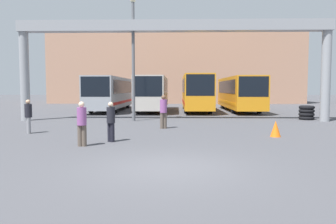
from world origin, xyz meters
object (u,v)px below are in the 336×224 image
(pedestrian_mid_right, at_px, (111,121))
(pedestrian_far_center, at_px, (28,116))
(bus_slot_0, at_px, (111,92))
(bus_slot_2, at_px, (196,91))
(pedestrian_near_right, at_px, (82,123))
(tire_stack, at_px, (307,113))
(traffic_cone, at_px, (276,129))
(lamp_post, at_px, (133,54))
(bus_slot_1, at_px, (153,92))
(pedestrian_mid_left, at_px, (163,111))
(bus_slot_3, at_px, (239,92))

(pedestrian_mid_right, bearing_deg, pedestrian_far_center, -173.76)
(bus_slot_0, distance_m, bus_slot_2, 8.19)
(pedestrian_near_right, distance_m, tire_stack, 16.37)
(traffic_cone, bearing_deg, bus_slot_0, 122.25)
(pedestrian_mid_right, distance_m, lamp_post, 9.26)
(tire_stack, bearing_deg, lamp_post, -174.52)
(bus_slot_2, distance_m, lamp_post, 11.06)
(bus_slot_1, bearing_deg, pedestrian_mid_left, -83.28)
(bus_slot_1, relative_size, tire_stack, 10.23)
(bus_slot_2, distance_m, bus_slot_3, 4.09)
(bus_slot_1, xyz_separation_m, bus_slot_2, (4.09, 0.50, 0.07))
(pedestrian_mid_right, distance_m, traffic_cone, 7.18)
(bus_slot_1, bearing_deg, bus_slot_3, 3.87)
(lamp_post, bearing_deg, bus_slot_2, 64.41)
(bus_slot_2, xyz_separation_m, pedestrian_mid_right, (-4.43, -18.28, -1.07))
(bus_slot_1, distance_m, traffic_cone, 17.59)
(bus_slot_0, relative_size, pedestrian_far_center, 7.63)
(pedestrian_far_center, distance_m, pedestrian_mid_right, 4.96)
(bus_slot_1, relative_size, pedestrian_near_right, 6.44)
(bus_slot_2, bearing_deg, bus_slot_0, 177.78)
(bus_slot_2, distance_m, tire_stack, 11.23)
(pedestrian_far_center, relative_size, tire_stack, 1.55)
(bus_slot_1, relative_size, pedestrian_mid_right, 6.66)
(bus_slot_1, bearing_deg, bus_slot_2, 6.97)
(bus_slot_0, height_order, lamp_post, lamp_post)
(bus_slot_1, xyz_separation_m, pedestrian_mid_right, (-0.34, -17.78, -0.99))
(pedestrian_far_center, bearing_deg, lamp_post, -62.63)
(bus_slot_1, xyz_separation_m, pedestrian_near_right, (-1.20, -18.82, -0.96))
(bus_slot_3, distance_m, pedestrian_near_right, 21.55)
(pedestrian_mid_left, relative_size, tire_stack, 1.71)
(bus_slot_3, xyz_separation_m, tire_stack, (2.99, -8.65, -1.34))
(pedestrian_far_center, xyz_separation_m, pedestrian_mid_left, (6.31, 2.11, 0.09))
(bus_slot_0, height_order, bus_slot_2, bus_slot_2)
(traffic_cone, distance_m, tire_stack, 9.28)
(pedestrian_mid_left, distance_m, lamp_post, 5.79)
(bus_slot_1, height_order, tire_stack, bus_slot_1)
(bus_slot_1, bearing_deg, pedestrian_mid_right, -91.09)
(bus_slot_2, relative_size, pedestrian_mid_left, 6.55)
(bus_slot_2, bearing_deg, pedestrian_far_center, -118.91)
(pedestrian_near_right, xyz_separation_m, traffic_cone, (7.86, 2.61, -0.52))
(tire_stack, bearing_deg, pedestrian_near_right, -139.10)
(bus_slot_2, relative_size, traffic_cone, 16.35)
(pedestrian_far_center, height_order, traffic_cone, pedestrian_far_center)
(bus_slot_0, relative_size, pedestrian_mid_left, 6.91)
(pedestrian_mid_left, bearing_deg, bus_slot_0, 94.26)
(bus_slot_2, height_order, tire_stack, bus_slot_2)
(pedestrian_far_center, xyz_separation_m, pedestrian_near_right, (3.53, -3.34, 0.02))
(bus_slot_0, relative_size, bus_slot_1, 1.15)
(bus_slot_0, xyz_separation_m, bus_slot_2, (8.18, -0.32, 0.09))
(pedestrian_far_center, bearing_deg, traffic_cone, -122.65)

